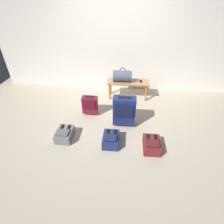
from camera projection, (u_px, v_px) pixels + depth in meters
The scene contains 10 objects.
ground_plane at pixel (109, 121), 3.65m from camera, with size 6.60×6.60×0.00m, color #B2A893.
back_wall at pixel (116, 33), 4.15m from camera, with size 6.00×0.10×2.80m, color silver.
bench at pixel (128, 84), 4.26m from camera, with size 1.00×0.36×0.44m.
duffel_bag_slate at pixel (122, 76), 4.16m from camera, with size 0.44×0.26×0.34m.
cell_phone at pixel (141, 81), 4.22m from camera, with size 0.07×0.14×0.01m.
suitcase_upright_navy at pixel (124, 111), 3.38m from camera, with size 0.43×0.24×0.66m.
suitcase_small_burgundy at pixel (90, 105), 3.74m from camera, with size 0.32×0.19×0.46m.
backpack_navy at pixel (111, 139), 3.09m from camera, with size 0.28×0.38×0.21m.
backpack_maroon at pixel (152, 145), 2.98m from camera, with size 0.28×0.38×0.21m.
backpack_grey at pixel (65, 134), 3.19m from camera, with size 0.28×0.38×0.21m.
Camera 1 is at (0.32, -2.86, 2.27)m, focal length 28.19 mm.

